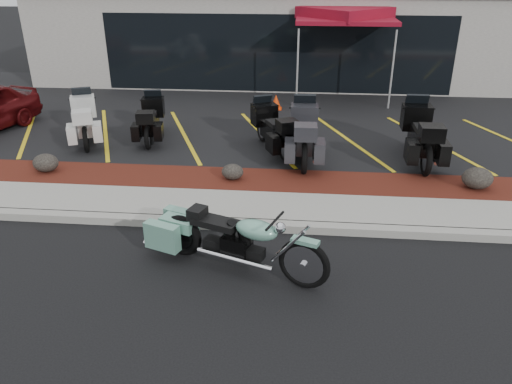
# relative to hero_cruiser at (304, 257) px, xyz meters

# --- Properties ---
(ground) EXTENTS (90.00, 90.00, 0.00)m
(ground) POSITION_rel_hero_cruiser_xyz_m (-1.06, 0.82, -0.53)
(ground) COLOR black
(ground) RESTS_ON ground
(curb) EXTENTS (24.00, 0.25, 0.15)m
(curb) POSITION_rel_hero_cruiser_xyz_m (-1.06, 1.72, -0.46)
(curb) COLOR gray
(curb) RESTS_ON ground
(sidewalk) EXTENTS (24.00, 1.20, 0.15)m
(sidewalk) POSITION_rel_hero_cruiser_xyz_m (-1.06, 2.42, -0.46)
(sidewalk) COLOR gray
(sidewalk) RESTS_ON ground
(mulch_bed) EXTENTS (24.00, 1.20, 0.16)m
(mulch_bed) POSITION_rel_hero_cruiser_xyz_m (-1.06, 3.62, -0.45)
(mulch_bed) COLOR #36140C
(mulch_bed) RESTS_ON ground
(upper_lot) EXTENTS (26.00, 9.60, 0.15)m
(upper_lot) POSITION_rel_hero_cruiser_xyz_m (-1.06, 9.02, -0.46)
(upper_lot) COLOR black
(upper_lot) RESTS_ON ground
(dealership_building) EXTENTS (18.00, 8.16, 4.00)m
(dealership_building) POSITION_rel_hero_cruiser_xyz_m (-1.06, 15.29, 1.47)
(dealership_building) COLOR gray
(dealership_building) RESTS_ON ground
(boulder_left) EXTENTS (0.56, 0.47, 0.40)m
(boulder_left) POSITION_rel_hero_cruiser_xyz_m (-5.75, 3.63, -0.17)
(boulder_left) COLOR black
(boulder_left) RESTS_ON mulch_bed
(boulder_mid) EXTENTS (0.47, 0.39, 0.33)m
(boulder_mid) POSITION_rel_hero_cruiser_xyz_m (-1.55, 3.58, -0.21)
(boulder_mid) COLOR black
(boulder_mid) RESTS_ON mulch_bed
(boulder_right) EXTENTS (0.63, 0.52, 0.44)m
(boulder_right) POSITION_rel_hero_cruiser_xyz_m (3.55, 3.57, -0.15)
(boulder_right) COLOR black
(boulder_right) RESTS_ON mulch_bed
(hero_cruiser) EXTENTS (3.11, 1.78, 1.07)m
(hero_cruiser) POSITION_rel_hero_cruiser_xyz_m (0.00, 0.00, 0.00)
(hero_cruiser) COLOR #6DAA92
(hero_cruiser) RESTS_ON ground
(touring_white) EXTENTS (1.59, 2.32, 1.26)m
(touring_white) POSITION_rel_hero_cruiser_xyz_m (-5.94, 6.37, 0.25)
(touring_white) COLOR silver
(touring_white) RESTS_ON upper_lot
(touring_black_front) EXTENTS (1.05, 2.09, 1.16)m
(touring_black_front) POSITION_rel_hero_cruiser_xyz_m (-4.11, 6.69, 0.20)
(touring_black_front) COLOR black
(touring_black_front) RESTS_ON upper_lot
(touring_black_mid) EXTENTS (1.62, 2.26, 1.23)m
(touring_black_mid) POSITION_rel_hero_cruiser_xyz_m (-1.11, 6.11, 0.23)
(touring_black_mid) COLOR black
(touring_black_mid) RESTS_ON upper_lot
(touring_grey) EXTENTS (0.93, 2.35, 1.36)m
(touring_grey) POSITION_rel_hero_cruiser_xyz_m (-0.05, 5.75, 0.30)
(touring_grey) COLOR #2B2B30
(touring_grey) RESTS_ON upper_lot
(touring_black_rear) EXTENTS (0.94, 2.39, 1.38)m
(touring_black_rear) POSITION_rel_hero_cruiser_xyz_m (2.66, 5.91, 0.31)
(touring_black_rear) COLOR black
(touring_black_rear) RESTS_ON upper_lot
(traffic_cone) EXTENTS (0.45, 0.45, 0.46)m
(traffic_cone) POSITION_rel_hero_cruiser_xyz_m (-0.93, 9.23, -0.16)
(traffic_cone) COLOR red
(traffic_cone) RESTS_ON upper_lot
(popup_canopy) EXTENTS (3.95, 3.95, 2.92)m
(popup_canopy) POSITION_rel_hero_cruiser_xyz_m (1.17, 11.10, 2.27)
(popup_canopy) COLOR silver
(popup_canopy) RESTS_ON upper_lot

